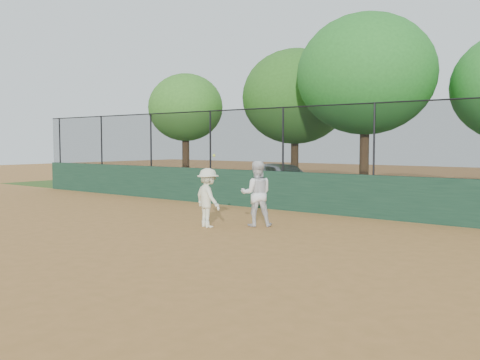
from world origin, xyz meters
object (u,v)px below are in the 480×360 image
Objects in this scene: player_main at (208,198)px; tree_2 at (366,74)px; player_second at (256,194)px; tree_1 at (295,97)px; tree_0 at (185,108)px; parked_car at (282,179)px.

tree_2 is at bearing 91.50° from player_main.
tree_1 is (-5.26, 10.06, 3.36)m from player_second.
tree_0 is at bearing -78.15° from player_second.
tree_2 reaches higher than parked_car.
tree_2 is (9.56, -0.01, 0.88)m from tree_0.
tree_0 is at bearing 136.35° from player_main.
tree_1 is (5.39, 1.57, 0.36)m from tree_0.
player_second is 0.23× the size of tree_2.
tree_0 reaches higher than parked_car.
tree_2 reaches higher than player_second.
tree_1 is (-4.41, 10.92, 3.44)m from player_main.
player_second reaches higher than parked_car.
parked_car is 7.84m from player_main.
player_main is 0.29× the size of tree_1.
tree_0 is at bearing 179.97° from tree_2.
tree_1 reaches higher than tree_0.
parked_car is 7.98m from tree_0.
tree_2 reaches higher than tree_1.
player_main reaches higher than parked_car.
parked_car is 5.27m from tree_1.
parked_car is at bearing -141.34° from tree_2.
tree_2 is (-0.24, 9.34, 3.97)m from player_main.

